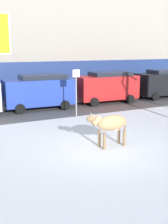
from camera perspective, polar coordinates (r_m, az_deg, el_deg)
name	(u,v)px	position (r m, az deg, el deg)	size (l,w,h in m)	color
ground_plane	(104,152)	(11.38, 4.14, -7.98)	(120.00, 120.00, 0.00)	white
road_strip	(38,110)	(19.12, -9.25, 0.41)	(60.00, 5.60, 0.01)	#514F4C
building_facade	(10,18)	(25.49, -14.66, 17.85)	(44.00, 6.10, 13.00)	#A39989
cow_tan	(111,124)	(11.69, 5.39, -2.33)	(1.90, 0.64, 1.54)	tan
car_blue_van	(39,91)	(19.20, -8.97, 4.23)	(4.68, 2.27, 2.32)	#233D9E
car_red_van	(107,86)	(21.34, 4.64, 5.18)	(4.68, 2.27, 2.32)	red
car_black_van	(164,83)	(24.44, 15.73, 5.69)	(4.68, 2.27, 2.32)	black
street_sign	(76,89)	(16.60, -1.59, 4.57)	(0.44, 0.08, 2.82)	gray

